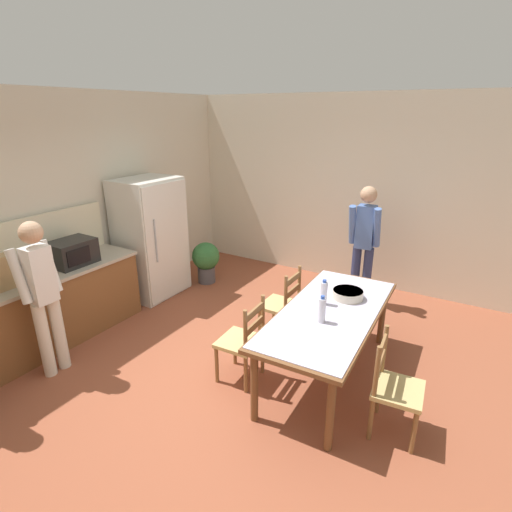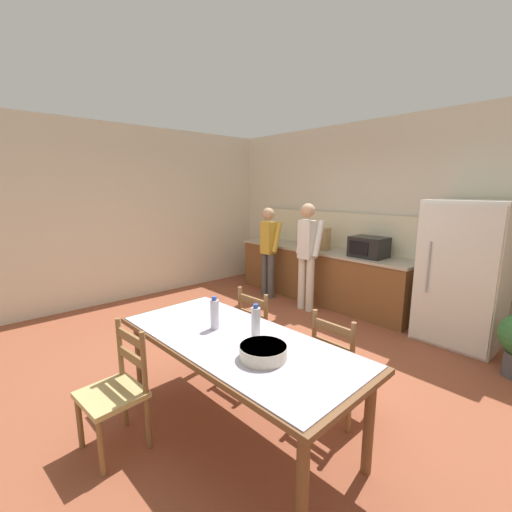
% 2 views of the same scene
% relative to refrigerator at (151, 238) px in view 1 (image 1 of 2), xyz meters
% --- Properties ---
extents(ground_plane, '(8.32, 8.32, 0.00)m').
position_rel_refrigerator_xyz_m(ground_plane, '(-1.19, -2.19, -0.87)').
color(ground_plane, brown).
extents(wall_back, '(6.52, 0.12, 2.90)m').
position_rel_refrigerator_xyz_m(wall_back, '(-1.19, 0.47, 0.58)').
color(wall_back, beige).
rests_on(wall_back, ground).
extents(wall_right, '(0.12, 5.20, 2.90)m').
position_rel_refrigerator_xyz_m(wall_right, '(2.07, -2.19, 0.58)').
color(wall_right, beige).
rests_on(wall_right, ground).
extents(kitchen_counter, '(3.23, 0.66, 0.88)m').
position_rel_refrigerator_xyz_m(kitchen_counter, '(-2.16, 0.04, -0.43)').
color(kitchen_counter, brown).
rests_on(kitchen_counter, ground).
extents(refrigerator, '(0.88, 0.73, 1.75)m').
position_rel_refrigerator_xyz_m(refrigerator, '(0.00, 0.00, 0.00)').
color(refrigerator, silver).
rests_on(refrigerator, ground).
extents(microwave, '(0.50, 0.39, 0.30)m').
position_rel_refrigerator_xyz_m(microwave, '(-1.27, 0.02, 0.16)').
color(microwave, black).
rests_on(microwave, kitchen_counter).
extents(paper_bag, '(0.24, 0.16, 0.36)m').
position_rel_refrigerator_xyz_m(paper_bag, '(-2.11, 0.01, 0.19)').
color(paper_bag, tan).
rests_on(paper_bag, kitchen_counter).
extents(dining_table, '(2.08, 0.97, 0.77)m').
position_rel_refrigerator_xyz_m(dining_table, '(-0.59, -3.02, -0.18)').
color(dining_table, brown).
rests_on(dining_table, ground).
extents(bottle_near_centre, '(0.07, 0.07, 0.27)m').
position_rel_refrigerator_xyz_m(bottle_near_centre, '(-0.85, -3.03, 0.02)').
color(bottle_near_centre, silver).
rests_on(bottle_near_centre, dining_table).
extents(bottle_off_centre, '(0.07, 0.07, 0.27)m').
position_rel_refrigerator_xyz_m(bottle_off_centre, '(-0.49, -2.91, 0.02)').
color(bottle_off_centre, silver).
rests_on(bottle_off_centre, dining_table).
extents(serving_bowl, '(0.32, 0.32, 0.09)m').
position_rel_refrigerator_xyz_m(serving_bowl, '(-0.23, -3.08, -0.06)').
color(serving_bowl, beige).
rests_on(serving_bowl, dining_table).
extents(chair_side_near_left, '(0.45, 0.44, 0.91)m').
position_rel_refrigerator_xyz_m(chair_side_near_left, '(-1.03, -3.78, -0.43)').
color(chair_side_near_left, olive).
rests_on(chair_side_near_left, ground).
extents(chair_side_far_left, '(0.44, 0.42, 0.91)m').
position_rel_refrigerator_xyz_m(chair_side_far_left, '(-1.08, -2.30, -0.43)').
color(chair_side_far_left, olive).
rests_on(chair_side_far_left, ground).
extents(chair_side_far_right, '(0.42, 0.40, 0.91)m').
position_rel_refrigerator_xyz_m(chair_side_far_right, '(-0.16, -2.26, -0.43)').
color(chair_side_far_right, olive).
rests_on(chair_side_far_right, ground).
extents(person_at_counter, '(0.42, 0.29, 1.66)m').
position_rel_refrigerator_xyz_m(person_at_counter, '(-2.00, -0.50, 0.06)').
color(person_at_counter, silver).
rests_on(person_at_counter, ground).
extents(person_by_table, '(0.30, 0.44, 1.70)m').
position_rel_refrigerator_xyz_m(person_by_table, '(1.28, -2.78, 0.08)').
color(person_by_table, navy).
rests_on(person_by_table, ground).
extents(potted_plant, '(0.44, 0.44, 0.67)m').
position_rel_refrigerator_xyz_m(potted_plant, '(0.72, -0.43, -0.49)').
color(potted_plant, '#4C4C51').
rests_on(potted_plant, ground).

